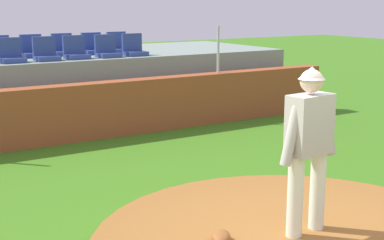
# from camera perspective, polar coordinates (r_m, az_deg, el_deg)

# --- Properties ---
(pitcher) EXTENTS (0.85, 0.31, 1.83)m
(pitcher) POSITION_cam_1_polar(r_m,az_deg,el_deg) (6.06, 11.85, -1.85)
(pitcher) COLOR white
(pitcher) RESTS_ON pitchers_mound
(fielding_glove) EXTENTS (0.34, 0.36, 0.11)m
(fielding_glove) POSITION_cam_1_polar(r_m,az_deg,el_deg) (6.02, 2.98, -11.80)
(fielding_glove) COLOR brown
(fielding_glove) RESTS_ON pitchers_mound
(brick_barrier) EXTENTS (12.47, 0.40, 1.13)m
(brick_barrier) POSITION_cam_1_polar(r_m,az_deg,el_deg) (11.40, -11.06, 0.83)
(brick_barrier) COLOR #994926
(brick_barrier) RESTS_ON ground_plane
(fence_post_right) EXTENTS (0.06, 0.06, 1.06)m
(fence_post_right) POSITION_cam_1_polar(r_m,az_deg,el_deg) (12.75, 2.69, 7.20)
(fence_post_right) COLOR silver
(fence_post_right) RESTS_ON brick_barrier
(bleacher_platform) EXTENTS (11.57, 3.70, 1.51)m
(bleacher_platform) POSITION_cam_1_polar(r_m,az_deg,el_deg) (13.70, -14.83, 3.32)
(bleacher_platform) COLOR gray
(bleacher_platform) RESTS_ON ground_plane
(stadium_chair_1) EXTENTS (0.48, 0.44, 0.50)m
(stadium_chair_1) POSITION_cam_1_polar(r_m,az_deg,el_deg) (12.06, -17.96, 6.35)
(stadium_chair_1) COLOR navy
(stadium_chair_1) RESTS_ON bleacher_platform
(stadium_chair_2) EXTENTS (0.48, 0.44, 0.50)m
(stadium_chair_2) POSITION_cam_1_polar(r_m,az_deg,el_deg) (12.24, -14.70, 6.62)
(stadium_chair_2) COLOR navy
(stadium_chair_2) RESTS_ON bleacher_platform
(stadium_chair_3) EXTENTS (0.48, 0.44, 0.50)m
(stadium_chair_3) POSITION_cam_1_polar(r_m,az_deg,el_deg) (12.48, -11.80, 6.86)
(stadium_chair_3) COLOR navy
(stadium_chair_3) RESTS_ON bleacher_platform
(stadium_chair_4) EXTENTS (0.48, 0.44, 0.50)m
(stadium_chair_4) POSITION_cam_1_polar(r_m,az_deg,el_deg) (12.71, -8.67, 7.06)
(stadium_chair_4) COLOR navy
(stadium_chair_4) RESTS_ON bleacher_platform
(stadium_chair_5) EXTENTS (0.48, 0.44, 0.50)m
(stadium_chair_5) POSITION_cam_1_polar(r_m,az_deg,el_deg) (13.01, -5.95, 7.25)
(stadium_chair_5) COLOR navy
(stadium_chair_5) RESTS_ON bleacher_platform
(stadium_chair_8) EXTENTS (0.48, 0.44, 0.50)m
(stadium_chair_8) POSITION_cam_1_polar(r_m,az_deg,el_deg) (13.08, -15.98, 6.88)
(stadium_chair_8) COLOR navy
(stadium_chair_8) RESTS_ON bleacher_platform
(stadium_chair_9) EXTENTS (0.48, 0.44, 0.50)m
(stadium_chair_9) POSITION_cam_1_polar(r_m,az_deg,el_deg) (13.34, -13.00, 7.12)
(stadium_chair_9) COLOR navy
(stadium_chair_9) RESTS_ON bleacher_platform
(stadium_chair_10) EXTENTS (0.48, 0.44, 0.50)m
(stadium_chair_10) POSITION_cam_1_polar(r_m,az_deg,el_deg) (13.53, -10.09, 7.31)
(stadium_chair_10) COLOR navy
(stadium_chair_10) RESTS_ON bleacher_platform
(stadium_chair_11) EXTENTS (0.48, 0.44, 0.50)m
(stadium_chair_11) POSITION_cam_1_polar(r_m,az_deg,el_deg) (13.80, -7.55, 7.48)
(stadium_chair_11) COLOR navy
(stadium_chair_11) RESTS_ON bleacher_platform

